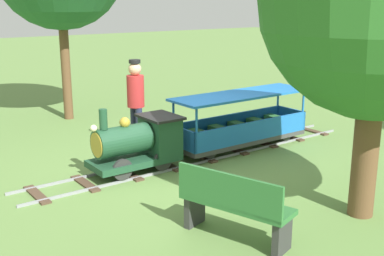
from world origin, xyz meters
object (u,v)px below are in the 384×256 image
Objects in this scene: passenger_car at (241,126)px; park_bench at (234,205)px; locomotive at (139,142)px; oak_tree_near at (380,0)px; conductor_person at (136,98)px.

passenger_car is 3.51m from park_bench.
locomotive reaches higher than passenger_car.
locomotive is 2.57m from park_bench.
park_bench is 0.34× the size of oak_tree_near.
passenger_car is at bearing -12.93° from oak_tree_near.
oak_tree_near is (-0.44, -1.72, 2.18)m from park_bench.
park_bench is (-2.55, 2.41, -0.00)m from passenger_car.
oak_tree_near is (-2.99, -1.42, 2.11)m from locomotive.
conductor_person is at bearing 12.70° from oak_tree_near.
conductor_person reaches higher than park_bench.
conductor_person reaches higher than locomotive.
passenger_car is 1.67× the size of conductor_person.
passenger_car is 1.99× the size of park_bench.
locomotive is 1.22m from conductor_person.
oak_tree_near is at bearing 167.07° from passenger_car.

